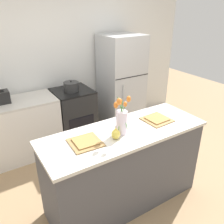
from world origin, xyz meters
TOP-DOWN VIEW (x-y plane):
  - ground_plane at (0.00, 0.00)m, footprint 10.00×10.00m
  - back_wall at (0.00, 2.00)m, footprint 5.20×0.08m
  - kitchen_island at (0.00, 0.00)m, footprint 1.80×0.66m
  - back_counter at (-1.06, 1.60)m, footprint 1.68×0.60m
  - stove_range at (0.10, 1.60)m, footprint 0.60×0.61m
  - refrigerator at (1.05, 1.60)m, footprint 0.68×0.67m
  - flower_vase at (-0.06, -0.02)m, footprint 0.14×0.18m
  - pear_figurine at (-0.16, -0.08)m, footprint 0.09×0.09m
  - plate_setting_left at (-0.45, 0.01)m, footprint 0.31×0.31m
  - plate_setting_right at (0.45, 0.01)m, footprint 0.31×0.31m
  - cooking_pot at (0.08, 1.58)m, footprint 0.24×0.24m

SIDE VIEW (x-z plane):
  - ground_plane at x=0.00m, z-range 0.00..0.00m
  - stove_range at x=0.10m, z-range 0.00..0.90m
  - back_counter at x=-1.06m, z-range 0.00..0.90m
  - kitchen_island at x=0.00m, z-range 0.00..0.96m
  - refrigerator at x=1.05m, z-range 0.00..1.69m
  - plate_setting_left at x=-0.45m, z-range 0.95..0.98m
  - plate_setting_right at x=0.45m, z-range 0.95..0.98m
  - cooking_pot at x=0.08m, z-range 0.89..1.06m
  - pear_figurine at x=-0.16m, z-range 0.94..1.08m
  - flower_vase at x=-0.06m, z-range 0.90..1.33m
  - back_wall at x=0.00m, z-range 0.00..2.70m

